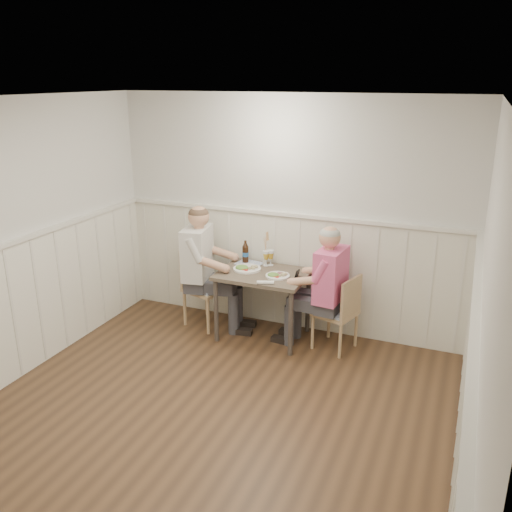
{
  "coord_description": "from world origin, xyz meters",
  "views": [
    {
      "loc": [
        1.87,
        -3.24,
        2.76
      ],
      "look_at": [
        -0.13,
        1.64,
        1.0
      ],
      "focal_mm": 38.0,
      "sensor_mm": 36.0,
      "label": 1
    }
  ],
  "objects_px": {
    "dining_table": "(263,281)",
    "man_in_pink": "(326,298)",
    "diner_cream": "(202,277)",
    "chair_left": "(203,283)",
    "grass_vase": "(265,249)",
    "beer_bottle": "(245,253)",
    "chair_right": "(340,310)"
  },
  "relations": [
    {
      "from": "man_in_pink",
      "to": "beer_bottle",
      "type": "height_order",
      "value": "man_in_pink"
    },
    {
      "from": "man_in_pink",
      "to": "grass_vase",
      "type": "relative_size",
      "value": 3.31
    },
    {
      "from": "chair_left",
      "to": "diner_cream",
      "type": "height_order",
      "value": "diner_cream"
    },
    {
      "from": "dining_table",
      "to": "beer_bottle",
      "type": "distance_m",
      "value": 0.44
    },
    {
      "from": "man_in_pink",
      "to": "grass_vase",
      "type": "xyz_separation_m",
      "value": [
        -0.78,
        0.26,
        0.36
      ]
    },
    {
      "from": "chair_left",
      "to": "beer_bottle",
      "type": "relative_size",
      "value": 3.55
    },
    {
      "from": "diner_cream",
      "to": "grass_vase",
      "type": "distance_m",
      "value": 0.78
    },
    {
      "from": "dining_table",
      "to": "grass_vase",
      "type": "relative_size",
      "value": 2.29
    },
    {
      "from": "dining_table",
      "to": "chair_right",
      "type": "height_order",
      "value": "chair_right"
    },
    {
      "from": "chair_left",
      "to": "man_in_pink",
      "type": "xyz_separation_m",
      "value": [
        1.47,
        -0.08,
        0.08
      ]
    },
    {
      "from": "man_in_pink",
      "to": "diner_cream",
      "type": "xyz_separation_m",
      "value": [
        -1.44,
        -0.01,
        0.03
      ]
    },
    {
      "from": "chair_right",
      "to": "diner_cream",
      "type": "xyz_separation_m",
      "value": [
        -1.58,
        -0.06,
        0.16
      ]
    },
    {
      "from": "chair_left",
      "to": "grass_vase",
      "type": "distance_m",
      "value": 0.84
    },
    {
      "from": "man_in_pink",
      "to": "beer_bottle",
      "type": "distance_m",
      "value": 1.09
    },
    {
      "from": "diner_cream",
      "to": "dining_table",
      "type": "bearing_deg",
      "value": 2.71
    },
    {
      "from": "man_in_pink",
      "to": "diner_cream",
      "type": "relative_size",
      "value": 0.94
    },
    {
      "from": "chair_left",
      "to": "diner_cream",
      "type": "bearing_deg",
      "value": -68.73
    },
    {
      "from": "dining_table",
      "to": "chair_left",
      "type": "height_order",
      "value": "chair_left"
    },
    {
      "from": "dining_table",
      "to": "man_in_pink",
      "type": "xyz_separation_m",
      "value": [
        0.71,
        -0.02,
        -0.08
      ]
    },
    {
      "from": "dining_table",
      "to": "diner_cream",
      "type": "distance_m",
      "value": 0.73
    },
    {
      "from": "grass_vase",
      "to": "man_in_pink",
      "type": "bearing_deg",
      "value": -18.13
    },
    {
      "from": "diner_cream",
      "to": "grass_vase",
      "type": "height_order",
      "value": "diner_cream"
    },
    {
      "from": "dining_table",
      "to": "man_in_pink",
      "type": "bearing_deg",
      "value": -1.69
    },
    {
      "from": "man_in_pink",
      "to": "diner_cream",
      "type": "bearing_deg",
      "value": -179.46
    },
    {
      "from": "dining_table",
      "to": "chair_right",
      "type": "relative_size",
      "value": 1.15
    },
    {
      "from": "dining_table",
      "to": "man_in_pink",
      "type": "height_order",
      "value": "man_in_pink"
    },
    {
      "from": "beer_bottle",
      "to": "grass_vase",
      "type": "height_order",
      "value": "grass_vase"
    },
    {
      "from": "chair_right",
      "to": "chair_left",
      "type": "bearing_deg",
      "value": 178.77
    },
    {
      "from": "chair_right",
      "to": "dining_table",
      "type": "bearing_deg",
      "value": -178.54
    },
    {
      "from": "grass_vase",
      "to": "chair_left",
      "type": "bearing_deg",
      "value": -165.39
    },
    {
      "from": "diner_cream",
      "to": "grass_vase",
      "type": "xyz_separation_m",
      "value": [
        0.65,
        0.27,
        0.33
      ]
    },
    {
      "from": "chair_right",
      "to": "diner_cream",
      "type": "distance_m",
      "value": 1.59
    }
  ]
}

